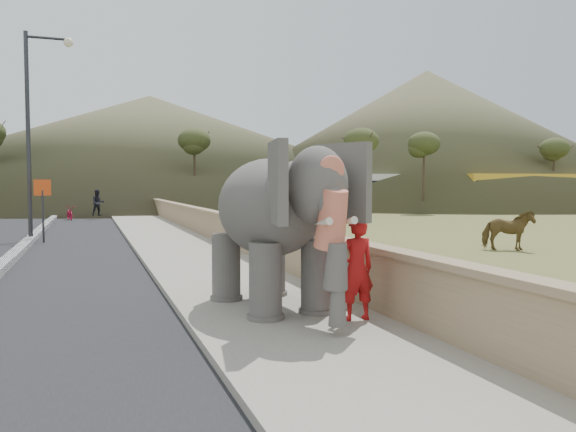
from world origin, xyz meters
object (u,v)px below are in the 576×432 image
object	(u,v)px
cow	(508,230)
motorcyclist	(84,208)
lamppost	(37,115)
elephant_and_man	(270,229)

from	to	relation	value
cow	motorcyclist	world-z (taller)	motorcyclist
lamppost	cow	xyz separation A→B (m)	(15.06, -8.37, -4.19)
motorcyclist	cow	bearing A→B (deg)	-58.19
lamppost	elephant_and_man	xyz separation A→B (m)	(4.71, -14.57, -3.41)
lamppost	elephant_and_man	world-z (taller)	lamppost
cow	elephant_and_man	bearing A→B (deg)	148.97
cow	motorcyclist	size ratio (longest dim) A/B	0.63
elephant_and_man	lamppost	bearing A→B (deg)	107.91
lamppost	cow	distance (m)	17.73
elephant_and_man	cow	bearing A→B (deg)	30.91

